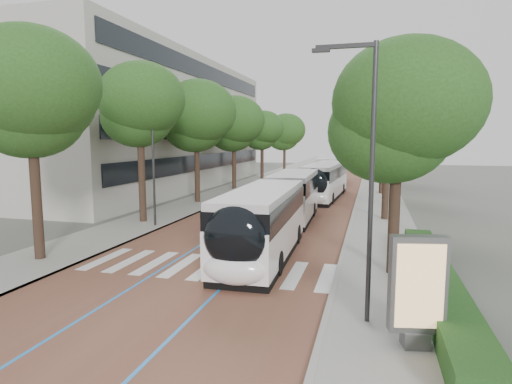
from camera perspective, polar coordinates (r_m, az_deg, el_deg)
ground at (r=17.79m, az=-8.19°, el=-10.84°), size 160.00×160.00×0.00m
road at (r=56.17m, az=8.24°, el=1.51°), size 11.00×140.00×0.02m
sidewalk_left at (r=57.56m, az=0.81°, el=1.76°), size 4.00×140.00×0.12m
sidewalk_right at (r=55.76m, az=15.91°, el=1.32°), size 4.00×140.00×0.12m
kerb_left at (r=57.12m, az=2.66°, el=1.72°), size 0.20×140.00×0.14m
kerb_right at (r=55.77m, az=13.96°, el=1.38°), size 0.20×140.00×0.14m
zebra_crossing at (r=18.58m, az=-6.38°, el=-9.93°), size 10.55×3.60×0.01m
lane_line_left at (r=56.39m, az=6.63°, el=1.57°), size 0.12×126.00×0.01m
lane_line_right at (r=56.00m, az=9.87°, el=1.47°), size 0.12×126.00×0.01m
office_building at (r=50.84m, az=-16.05°, el=8.61°), size 18.11×40.00×14.00m
hedge at (r=16.42m, az=22.96°, el=-10.98°), size 1.20×14.00×0.80m
streetlight_near at (r=12.51m, az=14.41°, el=3.94°), size 1.82×0.20×8.00m
streetlight_far at (r=37.50m, az=15.06°, el=5.92°), size 1.82×0.20×8.00m
lamp_post_left at (r=26.84m, az=-13.54°, el=4.07°), size 0.14×0.14×8.00m
trees_left at (r=44.34m, az=-3.60°, el=8.82°), size 6.41×61.08×9.72m
trees_right at (r=39.04m, az=16.75°, el=8.16°), size 5.97×47.81×9.48m
lead_bus at (r=23.21m, az=2.97°, el=-2.38°), size 3.10×18.47×3.20m
bus_queued_0 at (r=39.36m, az=9.12°, el=1.46°), size 3.16×12.51×3.20m
bus_queued_1 at (r=52.87m, az=9.69°, el=2.88°), size 3.19×12.51×3.20m
ad_panel at (r=11.89m, az=20.72°, el=-12.05°), size 1.46×0.66×2.93m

